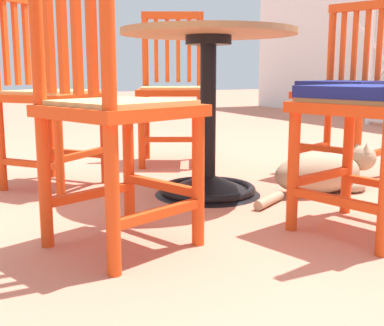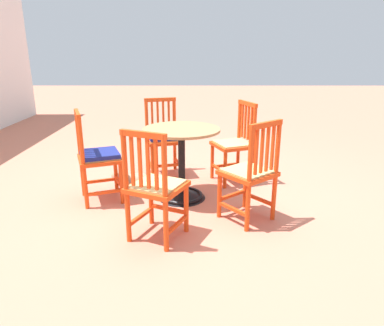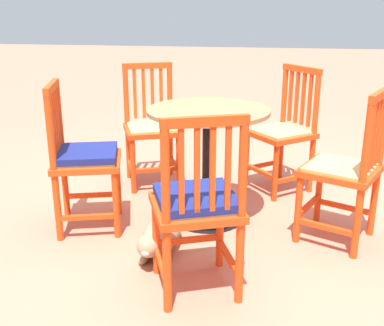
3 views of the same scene
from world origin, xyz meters
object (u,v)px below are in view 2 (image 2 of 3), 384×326
orange_chair_by_planter (250,174)px  orange_chair_facing_out (155,188)px  tabby_cat (137,182)px  orange_chair_at_corner (235,145)px  orange_chair_near_fence (163,139)px  orange_chair_tucked_in (98,158)px  cafe_table (182,172)px

orange_chair_by_planter → orange_chair_facing_out: size_ratio=1.00×
orange_chair_facing_out → tabby_cat: size_ratio=1.24×
orange_chair_at_corner → orange_chair_near_fence: size_ratio=1.00×
orange_chair_tucked_in → tabby_cat: 0.55m
orange_chair_by_planter → tabby_cat: bearing=57.9°
orange_chair_near_fence → orange_chair_tucked_in: 0.98m
orange_chair_at_corner → orange_chair_near_fence: bearing=74.5°
cafe_table → tabby_cat: (0.21, 0.50, -0.19)m
orange_chair_near_fence → orange_chair_tucked_in: bearing=143.1°
orange_chair_at_corner → tabby_cat: bearing=105.1°
orange_chair_near_fence → orange_chair_tucked_in: same height
orange_chair_at_corner → orange_chair_tucked_in: (-0.55, 1.41, 0.01)m
orange_chair_at_corner → orange_chair_near_fence: same height
cafe_table → orange_chair_by_planter: orange_chair_by_planter is taller
orange_chair_near_fence → orange_chair_tucked_in: size_ratio=1.00×
orange_chair_at_corner → tabby_cat: orange_chair_at_corner is taller
orange_chair_by_planter → orange_chair_at_corner: (0.99, 0.02, 0.00)m
orange_chair_at_corner → orange_chair_facing_out: same height
orange_chair_at_corner → orange_chair_facing_out: (-1.32, 0.77, 0.00)m
orange_chair_at_corner → orange_chair_near_fence: 0.86m
orange_chair_tucked_in → orange_chair_at_corner: bearing=-68.7°
orange_chair_by_planter → orange_chair_tucked_in: (0.44, 1.44, 0.01)m
orange_chair_by_planter → orange_chair_near_fence: 1.48m
cafe_table → orange_chair_near_fence: (0.73, 0.24, 0.16)m
orange_chair_near_fence → cafe_table: bearing=-161.9°
orange_chair_near_fence → orange_chair_facing_out: size_ratio=1.00×
cafe_table → tabby_cat: 0.57m
cafe_table → orange_chair_at_corner: size_ratio=0.83×
orange_chair_facing_out → orange_chair_tucked_in: bearing=40.1°
orange_chair_near_fence → tabby_cat: orange_chair_near_fence is taller
cafe_table → orange_chair_facing_out: bearing=167.5°
orange_chair_tucked_in → tabby_cat: (0.26, -0.33, -0.35)m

